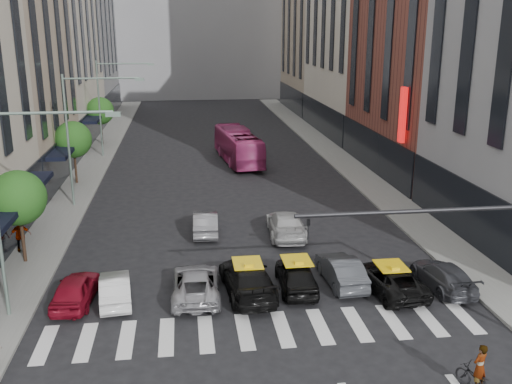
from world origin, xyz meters
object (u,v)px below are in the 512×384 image
object	(u,v)px
car_red	(76,289)
streetlamp_far	(109,96)
streetlamp_near	(17,186)
car_white_front	(115,289)
taxi_center	(296,275)
streetlamp_mid	(81,123)
bus	(238,146)
taxi_left	(248,279)
pedestrian_far	(20,235)
motorcycle	(478,381)

from	to	relation	value
car_red	streetlamp_far	bearing A→B (deg)	-82.11
streetlamp_near	car_white_front	size ratio (longest dim) A/B	2.33
car_red	taxi_center	bearing A→B (deg)	-174.45
streetlamp_mid	bus	world-z (taller)	streetlamp_mid
car_white_front	taxi_center	size ratio (longest dim) A/B	0.91
streetlamp_near	streetlamp_mid	distance (m)	16.00
streetlamp_near	car_red	xyz separation A→B (m)	(1.71, 1.01, -5.22)
bus	taxi_left	bearing A→B (deg)	78.72
taxi_left	pedestrian_far	world-z (taller)	pedestrian_far
car_white_front	bus	world-z (taller)	bus
streetlamp_far	motorcycle	size ratio (longest dim) A/B	4.75
pedestrian_far	streetlamp_far	bearing A→B (deg)	-113.54
streetlamp_near	motorcycle	world-z (taller)	streetlamp_near
car_white_front	bus	xyz separation A→B (m)	(8.37, 27.32, 0.88)
car_red	taxi_center	world-z (taller)	taxi_center
car_red	motorcycle	distance (m)	17.15
taxi_left	motorcycle	bearing A→B (deg)	124.17
streetlamp_near	car_white_front	bearing A→B (deg)	15.29
streetlamp_near	pedestrian_far	world-z (taller)	streetlamp_near
streetlamp_far	car_white_front	size ratio (longest dim) A/B	2.33
streetlamp_far	car_white_front	world-z (taller)	streetlamp_far
streetlamp_mid	taxi_left	distance (m)	18.55
car_white_front	car_red	bearing A→B (deg)	-8.88
streetlamp_near	streetlamp_mid	world-z (taller)	same
streetlamp_near	bus	size ratio (longest dim) A/B	0.82
streetlamp_near	streetlamp_far	size ratio (longest dim) A/B	1.00
streetlamp_near	streetlamp_far	world-z (taller)	same
streetlamp_far	taxi_center	world-z (taller)	streetlamp_far
taxi_center	motorcycle	bearing A→B (deg)	119.60
streetlamp_near	taxi_center	size ratio (longest dim) A/B	2.12
taxi_center	motorcycle	size ratio (longest dim) A/B	2.25
taxi_left	taxi_center	distance (m)	2.38
taxi_center	pedestrian_far	size ratio (longest dim) A/B	2.26
bus	pedestrian_far	bearing A→B (deg)	49.36
streetlamp_near	car_white_front	world-z (taller)	streetlamp_near
streetlamp_mid	streetlamp_near	bearing A→B (deg)	-90.00
car_white_front	pedestrian_far	distance (m)	8.67
taxi_left	streetlamp_mid	bearing A→B (deg)	-62.14
car_white_front	taxi_left	xyz separation A→B (m)	(6.10, 0.01, 0.13)
streetlamp_mid	bus	bearing A→B (deg)	46.05
streetlamp_near	taxi_center	xyz separation A→B (m)	(11.94, 1.16, -5.18)
streetlamp_mid	taxi_center	distance (m)	19.74
streetlamp_near	motorcycle	distance (m)	18.99
taxi_left	taxi_center	xyz separation A→B (m)	(2.38, 0.20, -0.04)
streetlamp_mid	motorcycle	size ratio (longest dim) A/B	4.75
motorcycle	car_red	bearing A→B (deg)	-54.33
streetlamp_far	bus	bearing A→B (deg)	-17.49
streetlamp_mid	bus	distance (m)	17.60
motorcycle	taxi_center	bearing A→B (deg)	-86.61
streetlamp_near	taxi_center	distance (m)	13.07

